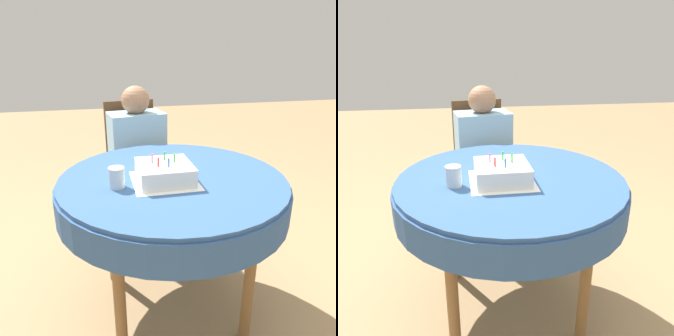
{
  "view_description": "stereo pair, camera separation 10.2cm",
  "coord_description": "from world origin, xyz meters",
  "views": [
    {
      "loc": [
        -0.33,
        -1.36,
        1.32
      ],
      "look_at": [
        -0.02,
        -0.01,
        0.8
      ],
      "focal_mm": 35.0,
      "sensor_mm": 36.0,
      "label": 1
    },
    {
      "loc": [
        -0.23,
        -1.38,
        1.32
      ],
      "look_at": [
        -0.02,
        -0.01,
        0.8
      ],
      "focal_mm": 35.0,
      "sensor_mm": 36.0,
      "label": 2
    }
  ],
  "objects": [
    {
      "name": "birthday_cake",
      "position": [
        -0.05,
        -0.05,
        0.8
      ],
      "size": [
        0.24,
        0.24,
        0.12
      ],
      "color": "white",
      "rests_on": "dining_table"
    },
    {
      "name": "drinking_glass",
      "position": [
        -0.26,
        -0.07,
        0.8
      ],
      "size": [
        0.07,
        0.07,
        0.09
      ],
      "color": "silver",
      "rests_on": "dining_table"
    },
    {
      "name": "person",
      "position": [
        -0.06,
        0.73,
        0.65
      ],
      "size": [
        0.38,
        0.36,
        1.08
      ],
      "rotation": [
        0.0,
        0.0,
        0.14
      ],
      "color": "#9E7051",
      "rests_on": "ground_plane"
    },
    {
      "name": "ground_plane",
      "position": [
        0.0,
        0.0,
        0.0
      ],
      "size": [
        12.0,
        12.0,
        0.0
      ],
      "primitive_type": "plane",
      "color": "#A37F56"
    },
    {
      "name": "chair",
      "position": [
        -0.08,
        0.82,
        0.51
      ],
      "size": [
        0.44,
        0.44,
        0.96
      ],
      "rotation": [
        0.0,
        0.0,
        0.14
      ],
      "color": "#4C331E",
      "rests_on": "ground_plane"
    },
    {
      "name": "napkin",
      "position": [
        -0.05,
        -0.05,
        0.76
      ],
      "size": [
        0.29,
        0.29,
        0.0
      ],
      "color": "white",
      "rests_on": "dining_table"
    },
    {
      "name": "dining_table",
      "position": [
        0.0,
        0.0,
        0.66
      ],
      "size": [
        1.06,
        1.06,
        0.75
      ],
      "color": "#335689",
      "rests_on": "ground_plane"
    }
  ]
}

